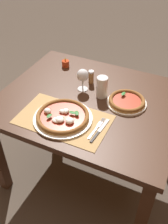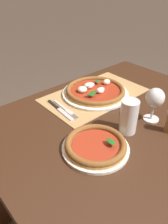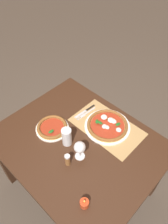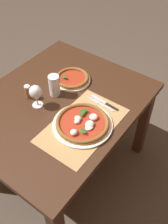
# 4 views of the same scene
# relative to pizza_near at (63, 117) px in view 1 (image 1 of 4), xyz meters

# --- Properties ---
(ground_plane) EXTENTS (24.00, 24.00, 0.00)m
(ground_plane) POSITION_rel_pizza_near_xyz_m (0.06, 0.26, -0.76)
(ground_plane) COLOR #473D33
(dining_table) EXTENTS (1.17, 0.96, 0.74)m
(dining_table) POSITION_rel_pizza_near_xyz_m (0.06, 0.26, -0.13)
(dining_table) COLOR #382114
(dining_table) RESTS_ON ground
(paper_placemat) EXTENTS (0.55, 0.33, 0.00)m
(paper_placemat) POSITION_rel_pizza_near_xyz_m (0.00, 0.00, -0.02)
(paper_placemat) COLOR #A88451
(paper_placemat) RESTS_ON dining_table
(pizza_near) EXTENTS (0.35, 0.35, 0.05)m
(pizza_near) POSITION_rel_pizza_near_xyz_m (0.00, 0.00, 0.00)
(pizza_near) COLOR silver
(pizza_near) RESTS_ON paper_placemat
(pizza_far) EXTENTS (0.25, 0.25, 0.04)m
(pizza_far) POSITION_rel_pizza_near_xyz_m (0.29, 0.31, -0.00)
(pizza_far) COLOR silver
(pizza_far) RESTS_ON dining_table
(wine_glass) EXTENTS (0.08, 0.08, 0.16)m
(wine_glass) POSITION_rel_pizza_near_xyz_m (-0.03, 0.33, 0.08)
(wine_glass) COLOR silver
(wine_glass) RESTS_ON dining_table
(pint_glass) EXTENTS (0.07, 0.07, 0.15)m
(pint_glass) POSITION_rel_pizza_near_xyz_m (0.12, 0.32, 0.05)
(pint_glass) COLOR silver
(pint_glass) RESTS_ON dining_table
(fork) EXTENTS (0.03, 0.20, 0.00)m
(fork) POSITION_rel_pizza_near_xyz_m (0.21, 0.02, -0.02)
(fork) COLOR #B7B7BC
(fork) RESTS_ON paper_placemat
(knife) EXTENTS (0.03, 0.22, 0.01)m
(knife) POSITION_rel_pizza_near_xyz_m (0.24, 0.00, -0.02)
(knife) COLOR black
(knife) RESTS_ON paper_placemat
(votive_candle) EXTENTS (0.06, 0.06, 0.07)m
(votive_candle) POSITION_rel_pizza_near_xyz_m (-0.28, 0.55, 0.00)
(votive_candle) COLOR #B23819
(votive_candle) RESTS_ON dining_table
(pepper_shaker) EXTENTS (0.04, 0.04, 0.10)m
(pepper_shaker) POSITION_rel_pizza_near_xyz_m (-0.01, 0.43, 0.03)
(pepper_shaker) COLOR brown
(pepper_shaker) RESTS_ON dining_table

